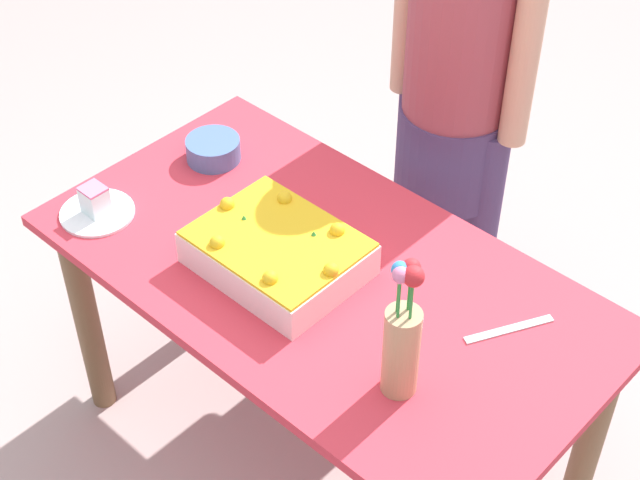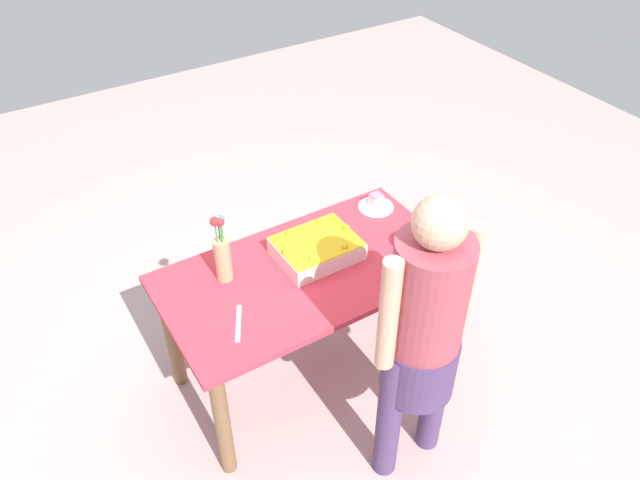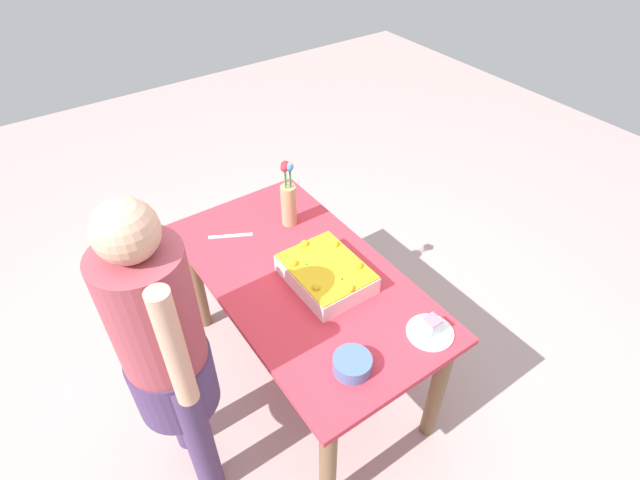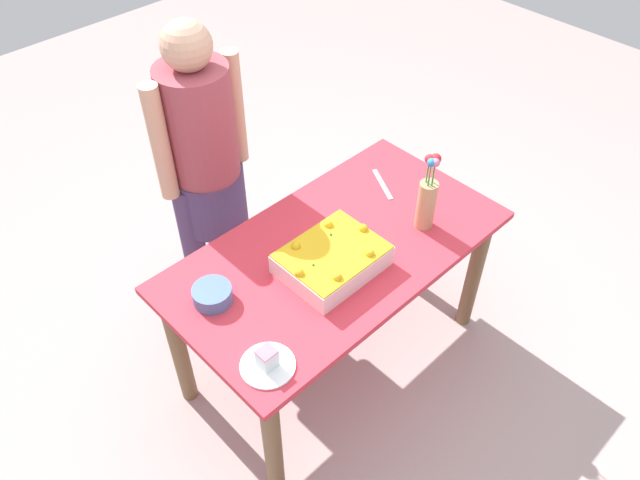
{
  "view_description": "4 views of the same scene",
  "coord_description": "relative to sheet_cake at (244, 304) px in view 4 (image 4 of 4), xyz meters",
  "views": [
    {
      "loc": [
        0.24,
        -1.76,
        2.24
      ],
      "look_at": [
        0.02,
        -0.0,
        0.89
      ],
      "focal_mm": 45.0,
      "sensor_mm": 36.0,
      "label": 1
    },
    {
      "loc": [
        2.06,
        0.13,
        2.4
      ],
      "look_at": [
        0.04,
        -0.01,
        0.82
      ],
      "focal_mm": 45.0,
      "sensor_mm": 36.0,
      "label": 2
    },
    {
      "loc": [
        -0.69,
        1.83,
        1.78
      ],
      "look_at": [
        -0.01,
        0.03,
        0.87
      ],
      "focal_mm": 55.0,
      "sensor_mm": 36.0,
      "label": 3
    },
    {
      "loc": [
        -2.76,
        -0.28,
        1.86
      ],
      "look_at": [
        -0.05,
        -0.06,
        0.78
      ],
      "focal_mm": 45.0,
      "sensor_mm": 36.0,
      "label": 4
    }
  ],
  "objects": [
    {
      "name": "flower_vase",
      "position": [
        0.44,
        0.13,
        0.07
      ],
      "size": [
        0.09,
        0.09,
        0.32
      ],
      "color": "tan",
      "rests_on": "dining_table"
    },
    {
      "name": "fruit_bowl",
      "position": [
        -0.24,
        0.31,
        -0.02
      ],
      "size": [
        0.15,
        0.15,
        0.05
      ],
      "primitive_type": "cylinder",
      "color": "#B07B40",
      "rests_on": "dining_table"
    },
    {
      "name": "serving_plate_with_slice",
      "position": [
        0.45,
        -0.09,
        -0.03
      ],
      "size": [
        0.2,
        0.2,
        0.07
      ],
      "color": "white",
      "rests_on": "dining_table"
    },
    {
      "name": "sheet_cake",
      "position": [
        0.0,
        0.0,
        0.0
      ],
      "size": [
        0.4,
        0.32,
        0.12
      ],
      "color": "#ECE9CD",
      "rests_on": "dining_table"
    },
    {
      "name": "ground_plane",
      "position": [
        -0.01,
        0.07,
        -0.82
      ],
      "size": [
        8.0,
        8.0,
        0.0
      ],
      "primitive_type": "plane",
      "color": "#615F59"
    },
    {
      "name": "person_standing",
      "position": [
        -0.91,
        0.09,
        0.03
      ],
      "size": [
        0.31,
        0.45,
        1.49
      ],
      "color": "#26374D",
      "rests_on": "ground_plane"
    },
    {
      "name": "dining_table",
      "position": [
        -0.01,
        0.07,
        -0.2
      ],
      "size": [
        1.2,
        0.77,
        0.77
      ],
      "color": "#BB3045",
      "rests_on": "ground_plane"
    },
    {
      "name": "cake_knife",
      "position": [
        -0.42,
        0.13,
        -0.05
      ],
      "size": [
        0.16,
        0.17,
        0.0
      ],
      "primitive_type": "cube",
      "rotation": [
        0.0,
        0.0,
        5.47
      ],
      "color": "silver",
      "rests_on": "dining_table"
    }
  ]
}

